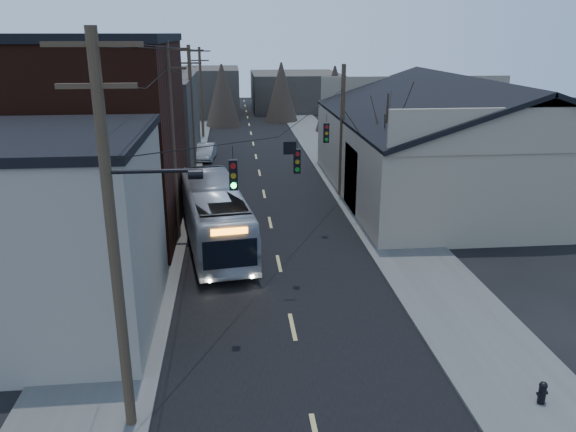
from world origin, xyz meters
name	(u,v)px	position (x,y,z in m)	size (l,w,h in m)	color
road_surface	(261,179)	(0.00, 30.00, 0.01)	(9.00, 110.00, 0.02)	black
sidewalk_left	(172,181)	(-6.50, 30.00, 0.06)	(4.00, 110.00, 0.12)	#474744
sidewalk_right	(347,176)	(6.50, 30.00, 0.06)	(4.00, 110.00, 0.12)	#474744
building_clapboard	(35,237)	(-9.00, 9.00, 3.50)	(8.00, 8.00, 7.00)	gray
building_brick	(80,139)	(-10.00, 20.00, 5.00)	(10.00, 12.00, 10.00)	black
building_left_far	(139,122)	(-9.50, 36.00, 3.50)	(9.00, 14.00, 7.00)	#35312B
warehouse	(460,154)	(13.00, 25.00, 2.70)	(16.16, 20.60, 7.73)	#7F745C
building_far_left	(200,92)	(-6.00, 65.00, 3.00)	(10.00, 12.00, 6.00)	#35312B
building_far_right	(295,91)	(7.00, 70.00, 2.50)	(12.00, 14.00, 5.00)	#35312B
bare_tree	(385,159)	(6.50, 20.00, 3.60)	(0.40, 0.40, 7.20)	black
utility_lines	(214,126)	(-3.11, 24.14, 4.95)	(11.24, 45.28, 10.50)	#382B1E
bus	(215,215)	(-3.00, 16.92, 1.57)	(2.63, 11.24, 3.13)	#A4A8B0
parked_car	(206,152)	(-4.30, 37.28, 0.67)	(1.42, 4.08, 1.34)	#929599
fire_hydrant	(542,392)	(6.68, 2.71, 0.49)	(0.33, 0.24, 0.70)	black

